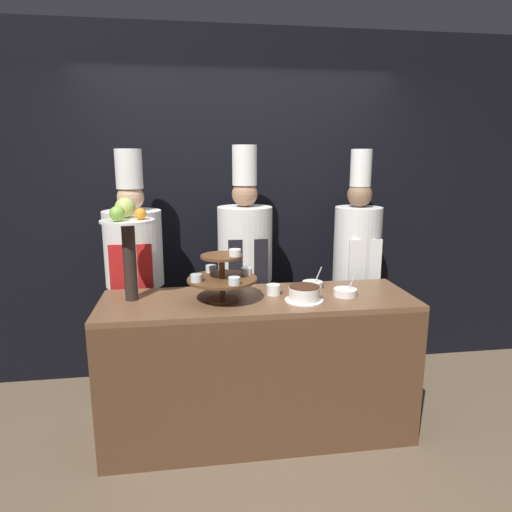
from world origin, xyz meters
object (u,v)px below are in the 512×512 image
object	(u,v)px
serving_bowl_far	(313,284)
chef_center_right	(356,263)
tiered_stand	(223,276)
serving_bowl_near	(345,292)
cup_white	(273,290)
fruit_pedestal	(127,233)
chef_center_left	(245,265)
chef_left	(135,270)
cake_round	(304,294)

from	to	relation	value
serving_bowl_far	chef_center_right	world-z (taller)	chef_center_right
tiered_stand	serving_bowl_far	distance (m)	0.68
serving_bowl_near	cup_white	bearing A→B (deg)	168.78
fruit_pedestal	chef_center_left	world-z (taller)	chef_center_left
serving_bowl_far	chef_center_left	bearing A→B (deg)	133.21
chef_left	serving_bowl_near	bearing A→B (deg)	-24.97
tiered_stand	cake_round	bearing A→B (deg)	-8.07
chef_center_left	chef_center_right	distance (m)	0.89
fruit_pedestal	cup_white	xyz separation A→B (m)	(0.90, -0.04, -0.39)
serving_bowl_far	cake_round	bearing A→B (deg)	-115.17
cake_round	serving_bowl_far	xyz separation A→B (m)	(0.13, 0.27, -0.02)
tiered_stand	cup_white	bearing A→B (deg)	14.19
tiered_stand	chef_left	distance (m)	0.88
chef_center_right	chef_center_left	bearing A→B (deg)	180.00
chef_left	serving_bowl_far	bearing A→B (deg)	-19.58
fruit_pedestal	cake_round	distance (m)	1.15
cup_white	chef_left	size ratio (longest dim) A/B	0.05
serving_bowl_far	chef_left	world-z (taller)	chef_left
chef_center_right	tiered_stand	bearing A→B (deg)	-149.87
tiered_stand	chef_center_right	world-z (taller)	chef_center_right
cake_round	chef_left	distance (m)	1.31
cup_white	chef_left	world-z (taller)	chef_left
chef_left	chef_center_left	bearing A→B (deg)	-0.00
tiered_stand	cup_white	size ratio (longest dim) A/B	4.84
tiered_stand	cup_white	xyz separation A→B (m)	(0.33, 0.08, -0.13)
serving_bowl_far	chef_center_right	size ratio (longest dim) A/B	0.08
cake_round	chef_center_left	bearing A→B (deg)	111.57
cake_round	chef_left	size ratio (longest dim) A/B	0.13
serving_bowl_far	fruit_pedestal	bearing A→B (deg)	-176.25
serving_bowl_near	chef_center_left	size ratio (longest dim) A/B	0.08
serving_bowl_near	chef_center_left	world-z (taller)	chef_center_left
tiered_stand	chef_center_left	distance (m)	0.68
tiered_stand	cake_round	xyz separation A→B (m)	(0.50, -0.07, -0.12)
tiered_stand	chef_left	bearing A→B (deg)	133.10
cup_white	chef_left	distance (m)	1.09
cup_white	serving_bowl_far	bearing A→B (deg)	22.09
cake_round	serving_bowl_near	distance (m)	0.30
chef_center_left	tiered_stand	bearing A→B (deg)	-108.81
chef_left	chef_center_right	xyz separation A→B (m)	(1.70, -0.00, -0.00)
cup_white	chef_center_left	distance (m)	0.57
chef_center_left	serving_bowl_far	bearing A→B (deg)	-46.79
cake_round	chef_center_left	xyz separation A→B (m)	(-0.28, 0.71, 0.02)
cup_white	serving_bowl_far	world-z (taller)	serving_bowl_far
cake_round	serving_bowl_near	size ratio (longest dim) A/B	1.61
cake_round	chef_center_right	size ratio (longest dim) A/B	0.13
chef_center_left	chef_left	bearing A→B (deg)	180.00
cake_round	cup_white	size ratio (longest dim) A/B	2.71
cup_white	chef_left	bearing A→B (deg)	149.22
cup_white	serving_bowl_near	world-z (taller)	serving_bowl_near
fruit_pedestal	serving_bowl_near	distance (m)	1.42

